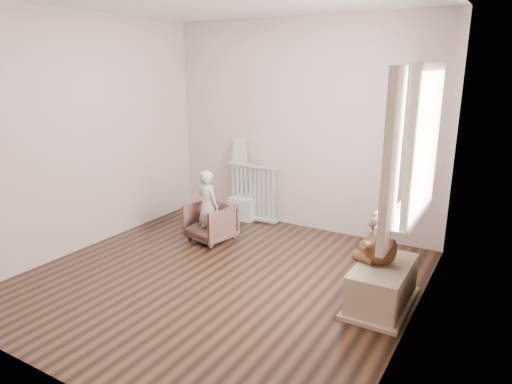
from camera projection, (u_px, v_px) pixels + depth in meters
The scene contains 18 objects.
floor at pixel (220, 278), 4.52m from camera, with size 3.60×3.60×0.01m, color black.
back_wall at pixel (301, 126), 5.66m from camera, with size 3.60×0.02×2.60m, color beige.
front_wall at pixel (40, 196), 2.68m from camera, with size 3.60×0.02×2.60m, color beige.
left_wall at pixel (84, 134), 5.05m from camera, with size 0.02×3.60×2.60m, color beige.
right_wall at pixel (421, 171), 3.29m from camera, with size 0.02×3.60×2.60m, color beige.
window at pixel (425, 144), 3.52m from camera, with size 0.03×0.90×1.10m, color white.
window_sill at pixel (407, 214), 3.72m from camera, with size 0.22×1.10×0.06m, color silver.
curtain_left at pixel (391, 164), 3.12m from camera, with size 0.06×0.26×1.30m, color #B9A891.
curtain_right at pixel (425, 140), 4.06m from camera, with size 0.06×0.26×1.30m, color #B9A891.
radiator at pixel (253, 192), 6.12m from camera, with size 0.73×0.14×0.77m, color silver.
paper_doll at pixel (240, 151), 6.07m from camera, with size 0.20×0.02×0.33m, color beige.
tin_a at pixel (258, 163), 5.97m from camera, with size 0.09×0.09×0.06m, color #A59E8C.
toy_vanity at pixel (243, 199), 6.19m from camera, with size 0.35×0.25×0.55m, color silver.
armchair at pixel (211, 222), 5.45m from camera, with size 0.48×0.49×0.45m, color #4E322B.
child at pixel (208, 206), 5.35m from camera, with size 0.31×0.20×0.85m, color silver.
toy_bench at pixel (382, 284), 3.97m from camera, with size 0.43×0.81×0.38m, color #C0AD8C.
teddy_bear at pixel (381, 232), 3.87m from camera, with size 0.37×0.29×0.46m, color #3E2614, non-canonical shape.
plush_cat at pixel (417, 187), 4.02m from camera, with size 0.14×0.23×0.19m, color #685F58, non-canonical shape.
Camera 1 is at (2.41, -3.37, 2.05)m, focal length 32.00 mm.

